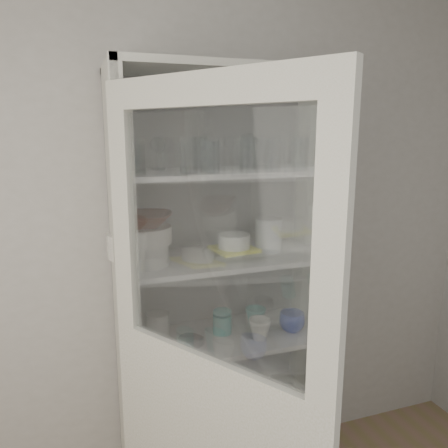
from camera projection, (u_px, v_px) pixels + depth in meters
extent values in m
cube|color=#BCBAB4|center=(172.00, 239.00, 2.18)|extent=(3.60, 0.02, 2.60)
cube|color=#B8B9A0|center=(121.00, 311.00, 1.93)|extent=(0.03, 0.45, 2.10)
cube|color=#B8B9A0|center=(313.00, 286.00, 2.24)|extent=(0.03, 0.45, 2.10)
cube|color=#969696|center=(211.00, 283.00, 2.28)|extent=(1.00, 0.03, 2.10)
cube|color=#B8B9A0|center=(224.00, 71.00, 1.88)|extent=(1.00, 0.45, 0.03)
cube|color=silver|center=(225.00, 411.00, 2.20)|extent=(0.94, 0.42, 0.02)
cube|color=silver|center=(225.00, 337.00, 2.12)|extent=(0.94, 0.42, 0.02)
cube|color=silver|center=(225.00, 258.00, 2.03)|extent=(0.94, 0.42, 0.02)
cube|color=silver|center=(225.00, 172.00, 1.95)|extent=(0.94, 0.42, 0.02)
cube|color=#B8B9A0|center=(208.00, 88.00, 1.26)|extent=(0.52, 0.78, 0.10)
cube|color=#B8B9A0|center=(125.00, 223.00, 1.60)|extent=(0.08, 0.10, 0.80)
cube|color=#B8B9A0|center=(330.00, 263.00, 1.11)|extent=(0.08, 0.10, 0.80)
cube|color=silver|center=(209.00, 239.00, 1.35)|extent=(0.40, 0.62, 0.78)
cylinder|color=silver|center=(136.00, 157.00, 1.68)|extent=(0.08, 0.08, 0.14)
cylinder|color=silver|center=(208.00, 158.00, 1.76)|extent=(0.08, 0.08, 0.12)
cylinder|color=silver|center=(189.00, 155.00, 1.77)|extent=(0.10, 0.10, 0.15)
cylinder|color=silver|center=(212.00, 157.00, 1.79)|extent=(0.08, 0.08, 0.13)
cylinder|color=silver|center=(249.00, 154.00, 1.82)|extent=(0.09, 0.09, 0.15)
cylinder|color=silver|center=(273.00, 155.00, 1.87)|extent=(0.07, 0.07, 0.14)
cylinder|color=silver|center=(300.00, 154.00, 1.94)|extent=(0.08, 0.08, 0.14)
cylinder|color=silver|center=(132.00, 157.00, 1.79)|extent=(0.08, 0.08, 0.13)
cylinder|color=silver|center=(135.00, 158.00, 1.80)|extent=(0.07, 0.07, 0.12)
cylinder|color=silver|center=(200.00, 153.00, 1.92)|extent=(0.09, 0.09, 0.14)
cylinder|color=white|center=(145.00, 254.00, 1.88)|extent=(0.21, 0.21, 0.10)
cylinder|color=white|center=(132.00, 245.00, 2.01)|extent=(0.22, 0.22, 0.11)
cylinder|color=white|center=(144.00, 235.00, 1.87)|extent=(0.26, 0.26, 0.07)
imported|color=#481C13|center=(144.00, 220.00, 1.85)|extent=(0.29, 0.29, 0.06)
cylinder|color=silver|center=(234.00, 252.00, 2.06)|extent=(0.36, 0.36, 0.02)
cube|color=#FCEE40|center=(234.00, 249.00, 2.06)|extent=(0.22, 0.22, 0.01)
cylinder|color=white|center=(234.00, 241.00, 2.05)|extent=(0.16, 0.16, 0.07)
cylinder|color=silver|center=(268.00, 235.00, 2.10)|extent=(0.13, 0.13, 0.16)
imported|color=#112C99|center=(292.00, 322.00, 2.15)|extent=(0.14, 0.14, 0.10)
imported|color=teal|center=(256.00, 317.00, 2.20)|extent=(0.10, 0.10, 0.10)
imported|color=white|center=(260.00, 329.00, 2.07)|extent=(0.13, 0.13, 0.10)
cylinder|color=teal|center=(222.00, 324.00, 2.13)|extent=(0.09, 0.09, 0.09)
ellipsoid|color=teal|center=(222.00, 313.00, 2.12)|extent=(0.09, 0.09, 0.02)
cylinder|color=#A3A3AA|center=(189.00, 341.00, 2.01)|extent=(0.10, 0.10, 0.04)
cylinder|color=white|center=(158.00, 326.00, 2.06)|extent=(0.11, 0.11, 0.13)
imported|color=white|center=(168.00, 411.00, 2.12)|extent=(0.27, 0.27, 0.07)
cube|color=gray|center=(275.00, 394.00, 2.27)|extent=(0.23, 0.20, 0.06)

